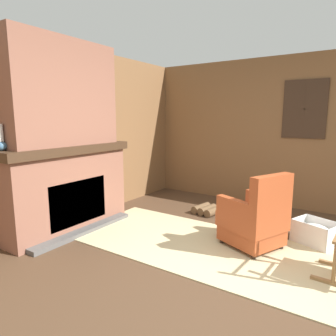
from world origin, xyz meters
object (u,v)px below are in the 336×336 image
object	(u,v)px
firewood_stack	(207,210)
oil_lamp_vase	(1,141)
laundry_basket	(315,233)
storage_case	(83,138)
armchair	(255,220)

from	to	relation	value
firewood_stack	oil_lamp_vase	size ratio (longest dim) A/B	1.47
laundry_basket	storage_case	xyz separation A→B (m)	(-3.01, -0.98, 1.11)
firewood_stack	storage_case	size ratio (longest dim) A/B	1.78
storage_case	firewood_stack	bearing A→B (deg)	44.06
armchair	firewood_stack	world-z (taller)	armchair
laundry_basket	oil_lamp_vase	world-z (taller)	oil_lamp_vase
oil_lamp_vase	storage_case	distance (m)	1.18
firewood_stack	laundry_basket	xyz separation A→B (m)	(1.64, -0.35, 0.08)
armchair	laundry_basket	world-z (taller)	armchair
firewood_stack	oil_lamp_vase	distance (m)	3.11
firewood_stack	laundry_basket	distance (m)	1.68
laundry_basket	oil_lamp_vase	bearing A→B (deg)	-144.33
storage_case	oil_lamp_vase	bearing A→B (deg)	-90.00
oil_lamp_vase	firewood_stack	bearing A→B (deg)	61.39
armchair	laundry_basket	xyz separation A→B (m)	(0.60, 0.52, -0.20)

